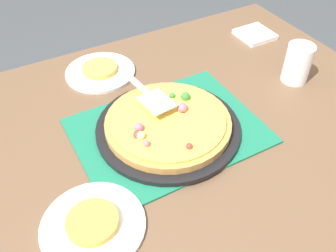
% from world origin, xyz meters
% --- Properties ---
extents(dining_table, '(1.40, 1.00, 0.75)m').
position_xyz_m(dining_table, '(0.00, 0.00, 0.64)').
color(dining_table, brown).
rests_on(dining_table, ground_plane).
extents(placemat, '(0.48, 0.36, 0.01)m').
position_xyz_m(placemat, '(0.00, 0.00, 0.75)').
color(placemat, '#196B4C').
rests_on(placemat, dining_table).
extents(pizza_pan, '(0.38, 0.38, 0.01)m').
position_xyz_m(pizza_pan, '(0.00, 0.00, 0.76)').
color(pizza_pan, black).
rests_on(pizza_pan, placemat).
extents(pizza, '(0.33, 0.33, 0.05)m').
position_xyz_m(pizza, '(-0.00, 0.00, 0.78)').
color(pizza, '#B78442').
rests_on(pizza, pizza_pan).
extents(plate_near_left, '(0.22, 0.22, 0.01)m').
position_xyz_m(plate_near_left, '(-0.28, -0.18, 0.76)').
color(plate_near_left, white).
rests_on(plate_near_left, dining_table).
extents(plate_far_right, '(0.22, 0.22, 0.01)m').
position_xyz_m(plate_far_right, '(-0.06, 0.34, 0.76)').
color(plate_far_right, white).
rests_on(plate_far_right, dining_table).
extents(served_slice_left, '(0.11, 0.11, 0.02)m').
position_xyz_m(served_slice_left, '(-0.28, -0.18, 0.77)').
color(served_slice_left, gold).
rests_on(served_slice_left, plate_near_left).
extents(served_slice_right, '(0.11, 0.11, 0.02)m').
position_xyz_m(served_slice_right, '(-0.06, 0.34, 0.77)').
color(served_slice_right, '#EAB747').
rests_on(served_slice_right, plate_far_right).
extents(cup_near, '(0.08, 0.08, 0.12)m').
position_xyz_m(cup_near, '(0.46, 0.02, 0.81)').
color(cup_near, white).
rests_on(cup_near, dining_table).
extents(pizza_server, '(0.08, 0.23, 0.01)m').
position_xyz_m(pizza_server, '(-0.01, 0.10, 0.82)').
color(pizza_server, silver).
rests_on(pizza_server, pizza).
extents(napkin_stack, '(0.12, 0.12, 0.02)m').
position_xyz_m(napkin_stack, '(0.52, 0.29, 0.76)').
color(napkin_stack, white).
rests_on(napkin_stack, dining_table).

